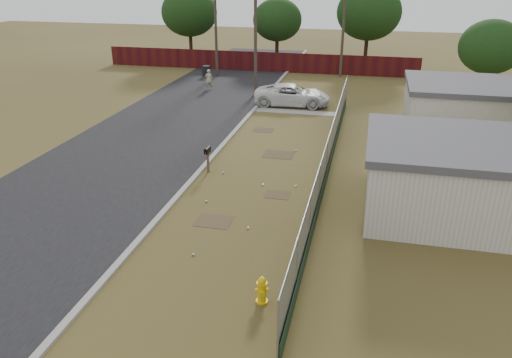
% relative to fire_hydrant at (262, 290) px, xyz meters
% --- Properties ---
extents(ground, '(120.00, 120.00, 0.00)m').
position_rel_fire_hydrant_xyz_m(ground, '(-2.17, 9.60, -0.43)').
color(ground, brown).
rests_on(ground, ground).
extents(street, '(15.10, 60.00, 0.12)m').
position_rel_fire_hydrant_xyz_m(street, '(-8.93, 17.65, -0.41)').
color(street, black).
rests_on(street, ground).
extents(chainlink_fence, '(0.10, 27.06, 2.02)m').
position_rel_fire_hydrant_xyz_m(chainlink_fence, '(0.95, 10.62, 0.37)').
color(chainlink_fence, gray).
rests_on(chainlink_fence, ground).
extents(privacy_fence, '(30.00, 0.12, 1.80)m').
position_rel_fire_hydrant_xyz_m(privacy_fence, '(-8.17, 34.60, 0.47)').
color(privacy_fence, '#44100E').
rests_on(privacy_fence, ground).
extents(utility_poles, '(12.60, 8.24, 9.00)m').
position_rel_fire_hydrant_xyz_m(utility_poles, '(-5.84, 30.26, 4.26)').
color(utility_poles, '#45382E').
rests_on(utility_poles, ground).
extents(houses, '(9.30, 17.24, 3.10)m').
position_rel_fire_hydrant_xyz_m(houses, '(7.53, 12.73, 1.13)').
color(houses, beige).
rests_on(houses, ground).
extents(horizon_trees, '(33.32, 31.94, 7.78)m').
position_rel_fire_hydrant_xyz_m(horizon_trees, '(-1.33, 33.15, 4.20)').
color(horizon_trees, black).
rests_on(horizon_trees, ground).
extents(fire_hydrant, '(0.47, 0.47, 0.92)m').
position_rel_fire_hydrant_xyz_m(fire_hydrant, '(0.00, 0.00, 0.00)').
color(fire_hydrant, yellow).
rests_on(fire_hydrant, ground).
extents(mailbox, '(0.20, 0.56, 1.30)m').
position_rel_fire_hydrant_xyz_m(mailbox, '(-4.77, 9.41, 0.60)').
color(mailbox, brown).
rests_on(mailbox, ground).
extents(pickup_truck, '(5.57, 2.89, 1.50)m').
position_rel_fire_hydrant_xyz_m(pickup_truck, '(-2.82, 22.88, 0.32)').
color(pickup_truck, white).
rests_on(pickup_truck, ground).
extents(pedestrian, '(0.70, 0.59, 1.63)m').
position_rel_fire_hydrant_xyz_m(pedestrian, '(-10.21, 26.27, 0.38)').
color(pedestrian, tan).
rests_on(pedestrian, ground).
extents(trash_bin, '(0.64, 0.70, 0.95)m').
position_rel_fire_hydrant_xyz_m(trash_bin, '(-12.04, 31.14, 0.06)').
color(trash_bin, black).
rests_on(trash_bin, ground).
extents(scattered_litter, '(3.80, 11.47, 0.07)m').
position_rel_fire_hydrant_xyz_m(scattered_litter, '(-2.19, 7.49, -0.39)').
color(scattered_litter, silver).
rests_on(scattered_litter, ground).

